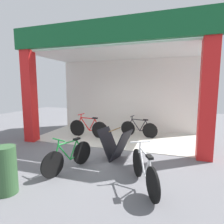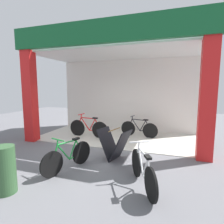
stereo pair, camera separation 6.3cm
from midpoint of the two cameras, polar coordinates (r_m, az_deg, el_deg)
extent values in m
plane|color=slate|center=(6.35, -1.86, -11.18)|extent=(20.85, 20.85, 0.00)
cube|color=beige|center=(7.68, 1.99, -7.76)|extent=(6.43, 2.93, 0.02)
cube|color=silver|center=(8.83, 4.77, 5.27)|extent=(6.43, 0.12, 3.38)
cube|color=red|center=(7.62, -23.68, 4.28)|extent=(0.42, 0.36, 3.38)
cube|color=red|center=(5.72, 27.62, 3.15)|extent=(0.42, 0.36, 3.38)
cube|color=#14592D|center=(6.11, -2.56, 23.61)|extent=(6.63, 0.20, 0.71)
cube|color=silver|center=(7.52, 2.12, 17.58)|extent=(6.43, 2.93, 0.06)
cylinder|color=black|center=(7.65, 11.91, -5.68)|extent=(0.62, 0.14, 0.62)
cylinder|color=black|center=(7.95, 5.23, -5.04)|extent=(0.62, 0.14, 0.62)
cylinder|color=black|center=(7.71, 10.29, -5.70)|extent=(0.42, 0.10, 0.08)
cylinder|color=black|center=(7.69, 9.71, -4.19)|extent=(0.27, 0.08, 0.46)
cylinder|color=black|center=(7.79, 7.63, -3.95)|extent=(0.38, 0.09, 0.48)
cylinder|color=black|center=(7.71, 8.50, -2.39)|extent=(0.59, 0.13, 0.05)
cylinder|color=black|center=(7.63, 11.19, -4.14)|extent=(0.21, 0.06, 0.42)
cylinder|color=black|center=(7.87, 5.89, -3.62)|extent=(0.19, 0.06, 0.43)
cylinder|color=black|center=(7.79, 6.51, -1.72)|extent=(0.06, 0.04, 0.13)
cylinder|color=black|center=(7.78, 6.58, -1.28)|extent=(0.10, 0.43, 0.03)
cube|color=black|center=(7.61, 10.61, -2.40)|extent=(0.20, 0.12, 0.05)
cylinder|color=black|center=(7.47, -3.52, -5.59)|extent=(0.69, 0.09, 0.68)
cylinder|color=black|center=(7.98, -10.37, -4.84)|extent=(0.69, 0.09, 0.68)
cylinder|color=red|center=(7.58, -5.21, -5.60)|extent=(0.46, 0.07, 0.09)
cylinder|color=red|center=(7.58, -5.87, -3.90)|extent=(0.30, 0.06, 0.51)
cylinder|color=red|center=(7.74, -8.01, -3.63)|extent=(0.42, 0.07, 0.54)
cylinder|color=red|center=(7.63, -7.19, -1.89)|extent=(0.66, 0.08, 0.05)
cylinder|color=red|center=(7.47, -4.33, -3.85)|extent=(0.23, 0.05, 0.46)
cylinder|color=red|center=(7.88, -9.77, -3.28)|extent=(0.21, 0.05, 0.47)
cylinder|color=red|center=(7.78, -9.22, -1.17)|extent=(0.06, 0.04, 0.14)
cylinder|color=red|center=(7.76, -9.17, -0.67)|extent=(0.07, 0.48, 0.03)
cube|color=black|center=(7.47, -5.00, -1.88)|extent=(0.21, 0.12, 0.05)
cylinder|color=black|center=(3.63, 12.40, -21.05)|extent=(0.32, 0.59, 0.63)
cylinder|color=black|center=(4.47, 7.87, -15.24)|extent=(0.32, 0.59, 0.63)
cylinder|color=white|center=(3.83, 11.11, -19.78)|extent=(0.22, 0.40, 0.08)
cylinder|color=white|center=(3.82, 10.74, -16.45)|extent=(0.15, 0.26, 0.48)
cylinder|color=white|center=(4.08, 9.33, -14.67)|extent=(0.21, 0.36, 0.50)
cylinder|color=white|center=(3.89, 9.96, -12.20)|extent=(0.30, 0.56, 0.05)
cylinder|color=white|center=(3.63, 11.87, -17.41)|extent=(0.12, 0.20, 0.43)
cylinder|color=white|center=(4.30, 8.28, -13.11)|extent=(0.12, 0.19, 0.44)
cylinder|color=white|center=(4.13, 8.71, -9.93)|extent=(0.06, 0.06, 0.13)
cylinder|color=white|center=(4.11, 8.77, -9.12)|extent=(0.41, 0.23, 0.03)
cube|color=black|center=(3.61, 11.49, -13.46)|extent=(0.17, 0.21, 0.05)
cylinder|color=black|center=(5.14, -8.99, -12.26)|extent=(0.22, 0.60, 0.61)
cylinder|color=black|center=(4.57, -17.67, -15.16)|extent=(0.22, 0.60, 0.61)
cylinder|color=#198C33|center=(5.01, -10.83, -13.16)|extent=(0.15, 0.40, 0.08)
cylinder|color=#198C33|center=(4.89, -11.63, -11.23)|extent=(0.11, 0.27, 0.46)
cylinder|color=#198C33|center=(4.70, -14.32, -11.98)|extent=(0.14, 0.37, 0.48)
cylinder|color=#198C33|center=(4.71, -13.28, -9.08)|extent=(0.21, 0.57, 0.05)
cylinder|color=#198C33|center=(5.01, -9.89, -10.42)|extent=(0.09, 0.20, 0.41)
cylinder|color=#198C33|center=(4.55, -16.80, -12.44)|extent=(0.09, 0.19, 0.43)
cylinder|color=#198C33|center=(4.51, -16.06, -8.98)|extent=(0.05, 0.06, 0.13)
cylinder|color=#198C33|center=(4.50, -16.00, -8.21)|extent=(0.42, 0.15, 0.03)
cube|color=black|center=(4.89, -10.67, -8.12)|extent=(0.14, 0.20, 0.05)
cube|color=black|center=(5.44, -0.80, -9.63)|extent=(0.57, 0.68, 0.88)
cube|color=black|center=(5.24, 3.03, -10.34)|extent=(0.57, 0.68, 0.88)
cylinder|color=olive|center=(5.22, 1.09, -5.45)|extent=(0.18, 0.58, 0.03)
cylinder|color=#335933|center=(4.26, -29.79, -15.18)|extent=(0.40, 0.40, 0.94)
camera|label=1|loc=(0.03, -89.73, 0.04)|focal=29.67mm
camera|label=2|loc=(0.03, 90.27, -0.04)|focal=29.67mm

